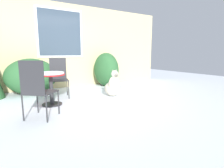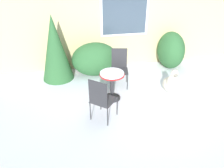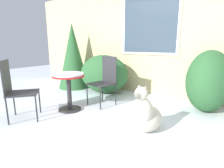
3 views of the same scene
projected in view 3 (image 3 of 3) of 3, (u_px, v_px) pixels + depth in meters
The scene contains 9 objects.
ground_plane at pixel (91, 123), 2.87m from camera, with size 16.00×16.00×0.00m, color silver.
house_wall at pixel (149, 39), 4.33m from camera, with size 8.00×0.10×2.75m.
shrub_left at pixel (104, 74), 4.64m from camera, with size 1.38×0.96×1.01m.
shrub_middle at pixel (208, 81), 3.31m from camera, with size 0.79×1.10×1.17m.
evergreen_bush at pixel (73, 56), 5.14m from camera, with size 0.90×0.90×1.87m.
patio_table at pixel (69, 83), 3.35m from camera, with size 0.61×0.61×0.73m.
patio_chair_near_table at pixel (105, 79), 3.71m from camera, with size 0.55×0.55×1.02m.
patio_chair_far_side at pixel (16, 88), 2.92m from camera, with size 0.66×0.66×1.02m.
dog at pixel (146, 115), 2.53m from camera, with size 0.46×0.69×0.73m.
Camera 3 is at (1.80, -2.00, 1.26)m, focal length 28.00 mm.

